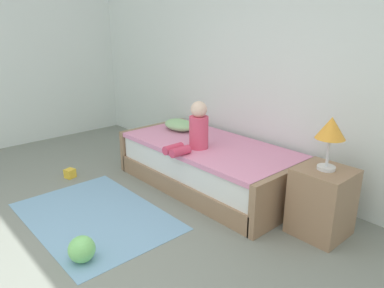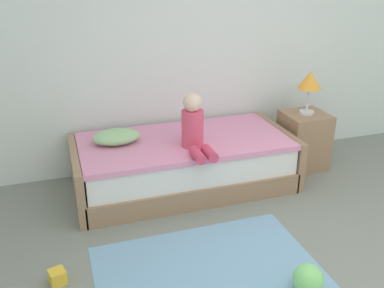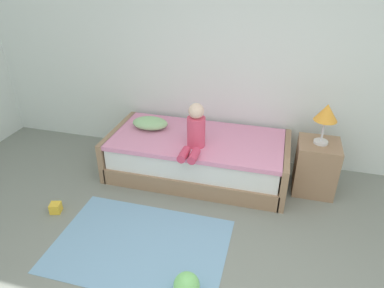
% 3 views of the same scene
% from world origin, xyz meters
% --- Properties ---
extents(wall_rear, '(7.20, 0.10, 2.90)m').
position_xyz_m(wall_rear, '(0.00, 2.60, 1.45)').
color(wall_rear, silver).
rests_on(wall_rear, ground).
extents(bed, '(2.11, 1.00, 0.50)m').
position_xyz_m(bed, '(-0.60, 2.00, 0.25)').
color(bed, '#997556').
rests_on(bed, ground).
extents(nightstand, '(0.44, 0.44, 0.60)m').
position_xyz_m(nightstand, '(0.75, 2.04, 0.30)').
color(nightstand, '#997556').
rests_on(nightstand, ground).
extents(table_lamp, '(0.24, 0.24, 0.45)m').
position_xyz_m(table_lamp, '(0.75, 2.04, 0.94)').
color(table_lamp, silver).
rests_on(table_lamp, nightstand).
extents(child_figure, '(0.20, 0.51, 0.50)m').
position_xyz_m(child_figure, '(-0.58, 1.77, 0.70)').
color(child_figure, '#E04C6B').
rests_on(child_figure, bed).
extents(pillow, '(0.44, 0.30, 0.13)m').
position_xyz_m(pillow, '(-1.23, 2.10, 0.56)').
color(pillow, '#99CC8C').
rests_on(pillow, bed).
extents(toy_ball, '(0.21, 0.21, 0.21)m').
position_xyz_m(toy_ball, '(-0.26, 0.30, 0.10)').
color(toy_ball, '#7FD872').
rests_on(toy_ball, ground).
extents(area_rug, '(1.60, 1.10, 0.01)m').
position_xyz_m(area_rug, '(-0.82, 0.70, 0.00)').
color(area_rug, '#7AA8CC').
rests_on(area_rug, ground).
extents(toy_block, '(0.13, 0.13, 0.11)m').
position_xyz_m(toy_block, '(-1.86, 0.92, 0.05)').
color(toy_block, yellow).
rests_on(toy_block, ground).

